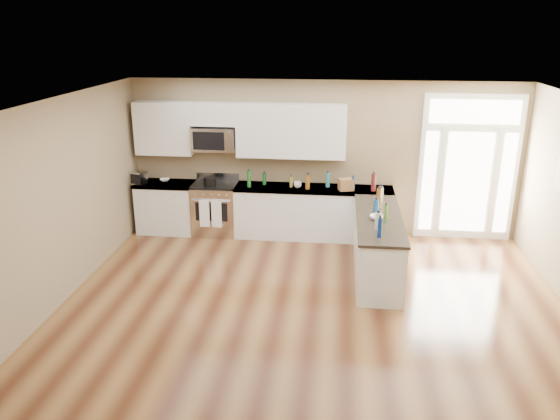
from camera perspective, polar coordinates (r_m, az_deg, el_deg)
name	(u,v)px	position (r m, az deg, el deg)	size (l,w,h in m)	color
ground	(308,350)	(6.79, 2.95, -14.35)	(8.00, 8.00, 0.00)	#482514
room_shell	(311,216)	(6.03, 3.22, -0.65)	(8.00, 8.00, 8.00)	#877455
back_cabinet_left	(168,209)	(10.41, -11.66, 0.15)	(1.10, 0.66, 0.94)	silver
back_cabinet_right	(313,214)	(9.93, 3.43, -0.42)	(2.85, 0.66, 0.94)	silver
peninsula_cabinet	(377,248)	(8.59, 10.12, -3.89)	(0.69, 2.32, 0.94)	silver
upper_cabinet_left	(164,128)	(10.18, -12.02, 8.35)	(1.04, 0.33, 0.95)	silver
upper_cabinet_right	(291,131)	(9.71, 1.18, 8.26)	(1.94, 0.33, 0.95)	silver
upper_cabinet_short	(214,114)	(9.89, -6.93, 9.94)	(0.82, 0.33, 0.40)	silver
microwave	(214,139)	(9.93, -6.88, 7.39)	(0.78, 0.41, 0.42)	silver
entry_door	(468,168)	(10.18, 19.04, 4.13)	(1.70, 0.10, 2.60)	white
kitchen_range	(216,208)	(10.16, -6.75, 0.18)	(0.80, 0.71, 1.08)	silver
stockpot	(210,181)	(9.90, -7.34, 3.04)	(0.22, 0.22, 0.17)	black
toaster_oven	(138,177)	(10.29, -14.63, 3.31)	(0.28, 0.22, 0.24)	silver
cardboard_box	(346,185)	(9.65, 6.90, 2.66)	(0.25, 0.18, 0.20)	brown
bowl_left	(165,180)	(10.38, -11.95, 3.10)	(0.18, 0.18, 0.04)	white
bowl_peninsula	(376,217)	(8.30, 10.04, -0.74)	(0.20, 0.20, 0.06)	white
cup_counter	(298,185)	(9.75, 1.85, 2.66)	(0.14, 0.14, 0.11)	white
counter_bottles	(345,194)	(9.03, 6.82, 1.72)	(2.37, 2.45, 0.31)	#19591E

